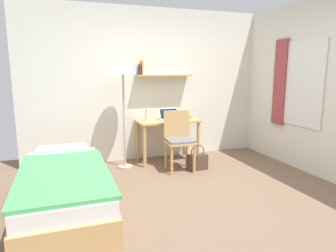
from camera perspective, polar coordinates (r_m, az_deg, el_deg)
ground_plane at (r=3.80m, az=6.14°, el=-13.85°), size 5.28×5.28×0.00m
wall_back at (r=5.36m, az=-3.06°, el=7.74°), size 4.40×0.27×2.60m
wall_right at (r=4.75m, az=28.89°, el=6.10°), size 0.10×4.40×2.60m
bed at (r=3.70m, az=-18.85°, el=-11.08°), size 0.94×2.04×0.54m
desk at (r=5.19m, az=-0.09°, el=-0.29°), size 1.04×0.56×0.72m
desk_chair at (r=4.75m, az=2.00°, el=-2.21°), size 0.46×0.44×0.93m
standing_lamp at (r=4.78m, az=-8.49°, el=9.96°), size 0.42×0.42×1.72m
laptop at (r=5.16m, az=0.26°, el=1.74°), size 0.34×0.22×0.20m
water_bottle at (r=5.07m, az=-3.95°, el=2.16°), size 0.07×0.07×0.21m
book_stack at (r=5.32m, az=3.30°, el=1.76°), size 0.19×0.23×0.06m
handbag at (r=4.84m, az=5.55°, el=-6.64°), size 0.33×0.11×0.41m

